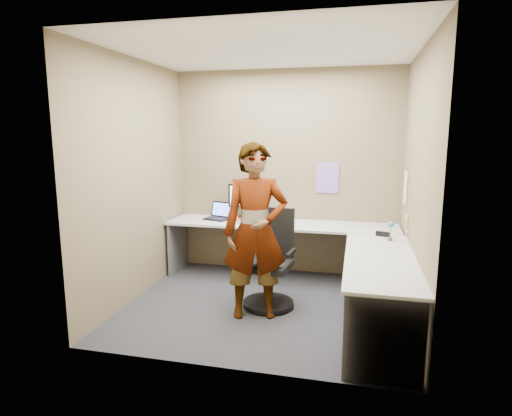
% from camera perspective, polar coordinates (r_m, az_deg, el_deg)
% --- Properties ---
extents(ground, '(3.00, 3.00, 0.00)m').
position_cam_1_polar(ground, '(4.83, 1.19, -12.95)').
color(ground, '#27272C').
rests_on(ground, ground).
extents(wall_back, '(3.00, 0.00, 3.00)m').
position_cam_1_polar(wall_back, '(5.75, 3.98, 4.68)').
color(wall_back, '#736347').
rests_on(wall_back, ground).
extents(wall_right, '(0.00, 2.70, 2.70)m').
position_cam_1_polar(wall_right, '(4.42, 20.66, 2.40)').
color(wall_right, '#736347').
rests_on(wall_right, ground).
extents(wall_left, '(0.00, 2.70, 2.70)m').
position_cam_1_polar(wall_left, '(5.01, -15.80, 3.51)').
color(wall_left, '#736347').
rests_on(wall_left, ground).
extents(ceiling, '(3.00, 3.00, 0.00)m').
position_cam_1_polar(ceiling, '(4.52, 1.32, 20.40)').
color(ceiling, white).
rests_on(ceiling, wall_back).
extents(desk, '(2.98, 2.58, 0.73)m').
position_cam_1_polar(desk, '(4.93, 7.15, -5.29)').
color(desk, '#BABABA').
rests_on(desk, ground).
extents(paper_ream, '(0.33, 0.28, 0.06)m').
position_cam_1_polar(paper_ream, '(5.66, -1.40, -1.44)').
color(paper_ream, red).
rests_on(paper_ream, desk).
extents(monitor, '(0.45, 0.19, 0.44)m').
position_cam_1_polar(monitor, '(5.62, -1.37, 1.44)').
color(monitor, black).
rests_on(monitor, paper_ream).
extents(laptop, '(0.38, 0.34, 0.22)m').
position_cam_1_polar(laptop, '(5.81, -4.97, -0.89)').
color(laptop, black).
rests_on(laptop, desk).
extents(trackball_mouse, '(0.12, 0.08, 0.07)m').
position_cam_1_polar(trackball_mouse, '(5.51, -2.60, -1.81)').
color(trackball_mouse, '#B7B7BC').
rests_on(trackball_mouse, desk).
extents(origami, '(0.10, 0.10, 0.06)m').
position_cam_1_polar(origami, '(5.37, -0.54, -2.06)').
color(origami, white).
rests_on(origami, desk).
extents(stapler, '(0.16, 0.08, 0.05)m').
position_cam_1_polar(stapler, '(5.04, 16.53, -3.34)').
color(stapler, black).
rests_on(stapler, desk).
extents(flower, '(0.07, 0.07, 0.22)m').
position_cam_1_polar(flower, '(4.83, 17.51, -2.55)').
color(flower, brown).
rests_on(flower, desk).
extents(calendar_purple, '(0.30, 0.01, 0.40)m').
position_cam_1_polar(calendar_purple, '(5.68, 9.45, 3.99)').
color(calendar_purple, '#846BB7').
rests_on(calendar_purple, wall_back).
extents(calendar_white, '(0.01, 0.28, 0.38)m').
position_cam_1_polar(calendar_white, '(5.32, 19.30, 2.60)').
color(calendar_white, white).
rests_on(calendar_white, wall_right).
extents(sticky_note_a, '(0.01, 0.07, 0.07)m').
position_cam_1_polar(sticky_note_a, '(5.02, 19.50, -1.30)').
color(sticky_note_a, '#F2E059').
rests_on(sticky_note_a, wall_right).
extents(sticky_note_b, '(0.01, 0.07, 0.07)m').
position_cam_1_polar(sticky_note_b, '(5.09, 19.35, -2.63)').
color(sticky_note_b, pink).
rests_on(sticky_note_b, wall_right).
extents(sticky_note_c, '(0.01, 0.07, 0.07)m').
position_cam_1_polar(sticky_note_c, '(4.98, 19.48, -3.15)').
color(sticky_note_c, pink).
rests_on(sticky_note_c, wall_right).
extents(sticky_note_d, '(0.01, 0.07, 0.07)m').
position_cam_1_polar(sticky_note_d, '(5.17, 19.31, -1.31)').
color(sticky_note_d, '#F2E059').
rests_on(sticky_note_d, wall_right).
extents(office_chair, '(0.57, 0.56, 1.05)m').
position_cam_1_polar(office_chair, '(4.73, 1.92, -7.89)').
color(office_chair, black).
rests_on(office_chair, ground).
extents(person, '(0.75, 0.60, 1.80)m').
position_cam_1_polar(person, '(4.34, -0.07, -3.14)').
color(person, '#999399').
rests_on(person, ground).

